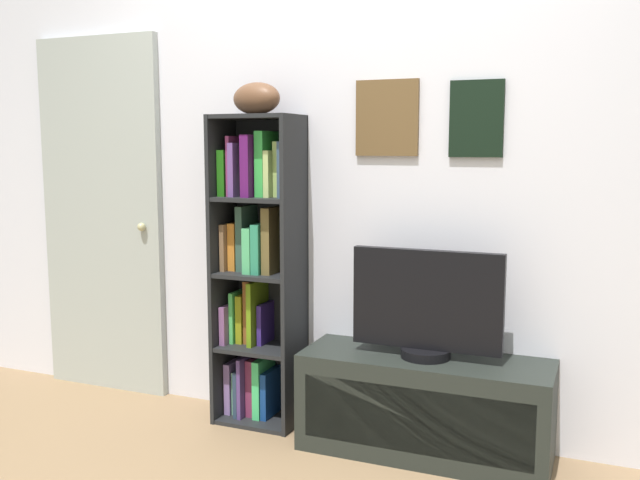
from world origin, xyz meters
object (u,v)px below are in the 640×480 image
(bookshelf, at_px, (257,267))
(football, at_px, (256,99))
(door, at_px, (102,217))
(tv_stand, at_px, (424,406))
(television, at_px, (426,306))

(bookshelf, xyz_separation_m, football, (0.02, -0.03, 0.82))
(football, bearing_deg, door, 173.59)
(football, bearing_deg, bookshelf, 124.89)
(football, xyz_separation_m, tv_stand, (0.85, -0.06, -1.37))
(bookshelf, distance_m, television, 0.88)
(football, relative_size, tv_stand, 0.25)
(bookshelf, bearing_deg, television, -5.66)
(bookshelf, height_order, football, football)
(tv_stand, height_order, television, television)
(bookshelf, distance_m, football, 0.82)
(football, xyz_separation_m, door, (-1.04, 0.12, -0.61))
(television, distance_m, door, 1.92)
(bookshelf, bearing_deg, football, -55.11)
(television, xyz_separation_m, door, (-1.89, 0.17, 0.30))
(football, relative_size, television, 0.41)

